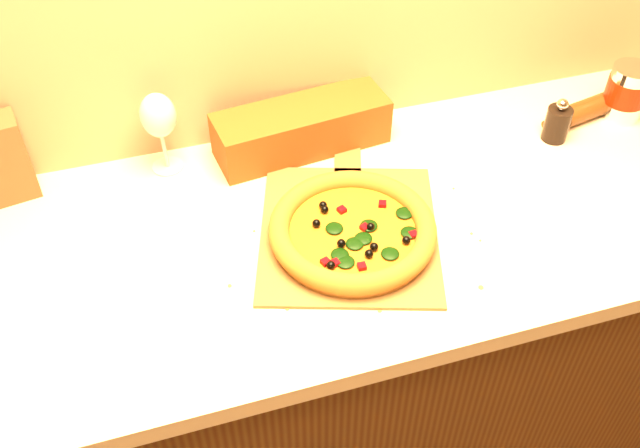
{
  "coord_description": "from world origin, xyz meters",
  "views": [
    {
      "loc": [
        -0.3,
        0.48,
        1.88
      ],
      "look_at": [
        -0.02,
        1.38,
        0.96
      ],
      "focal_mm": 40.0,
      "sensor_mm": 36.0,
      "label": 1
    }
  ],
  "objects": [
    {
      "name": "cabinet",
      "position": [
        0.0,
        1.43,
        0.43
      ],
      "size": [
        2.8,
        0.65,
        0.86
      ],
      "primitive_type": "cube",
      "color": "#43220E",
      "rests_on": "ground"
    },
    {
      "name": "countertop",
      "position": [
        0.0,
        1.43,
        0.88
      ],
      "size": [
        2.84,
        0.68,
        0.04
      ],
      "primitive_type": "cube",
      "color": "beige",
      "rests_on": "cabinet"
    },
    {
      "name": "pizza_peel",
      "position": [
        0.04,
        1.41,
        0.9
      ],
      "size": [
        0.44,
        0.54,
        0.01
      ],
      "rotation": [
        0.0,
        0.0,
        -0.31
      ],
      "color": "brown",
      "rests_on": "countertop"
    },
    {
      "name": "pizza",
      "position": [
        0.04,
        1.37,
        0.93
      ],
      "size": [
        0.32,
        0.32,
        0.04
      ],
      "color": "#B36A2C",
      "rests_on": "pizza_peel"
    },
    {
      "name": "bottle_cap",
      "position": [
        -0.05,
        1.32,
        0.9
      ],
      "size": [
        0.03,
        0.03,
        0.01
      ],
      "primitive_type": "cylinder",
      "rotation": [
        0.0,
        0.0,
        0.23
      ],
      "color": "black",
      "rests_on": "countertop"
    },
    {
      "name": "pepper_grinder",
      "position": [
        0.57,
        1.54,
        0.94
      ],
      "size": [
        0.06,
        0.06,
        0.1
      ],
      "color": "black",
      "rests_on": "countertop"
    },
    {
      "name": "rolling_pin",
      "position": [
        0.73,
        1.6,
        0.92
      ],
      "size": [
        0.36,
        0.1,
        0.05
      ],
      "rotation": [
        0.0,
        0.0,
        0.2
      ],
      "color": "#542C0E",
      "rests_on": "countertop"
    },
    {
      "name": "coffee_canister",
      "position": [
        0.76,
        1.58,
        0.97
      ],
      "size": [
        0.09,
        0.09,
        0.13
      ],
      "color": "silver",
      "rests_on": "countertop"
    },
    {
      "name": "bread_bag",
      "position": [
        0.03,
        1.68,
        0.95
      ],
      "size": [
        0.39,
        0.16,
        0.1
      ],
      "primitive_type": "cube",
      "rotation": [
        0.0,
        0.0,
        0.11
      ],
      "color": "brown",
      "rests_on": "countertop"
    },
    {
      "name": "wine_glass",
      "position": [
        -0.27,
        1.69,
        1.03
      ],
      "size": [
        0.07,
        0.07,
        0.18
      ],
      "color": "silver",
      "rests_on": "countertop"
    },
    {
      "name": "paper_bag",
      "position": [
        -0.57,
        1.7,
        0.99
      ],
      "size": [
        0.1,
        0.09,
        0.18
      ],
      "primitive_type": "cube",
      "rotation": [
        0.0,
        0.0,
        0.17
      ],
      "color": "brown",
      "rests_on": "countertop"
    }
  ]
}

